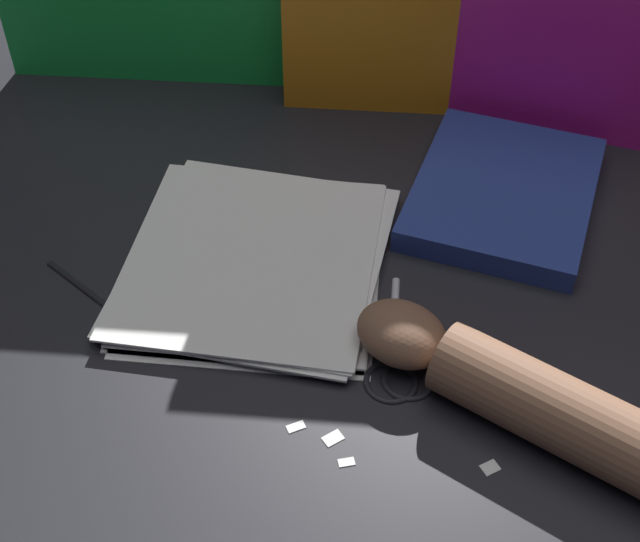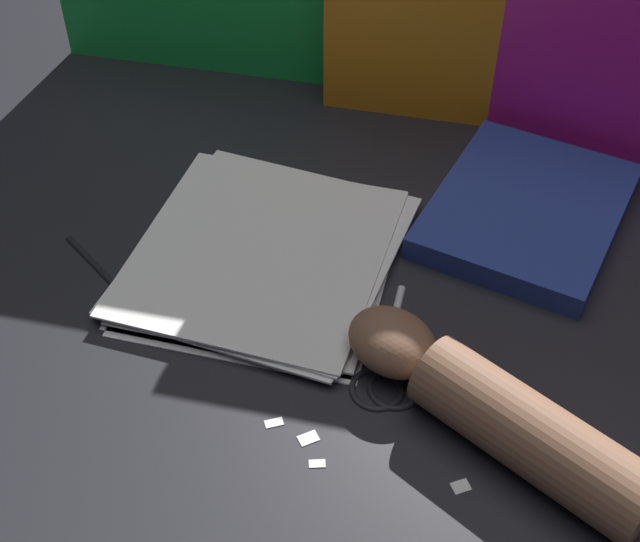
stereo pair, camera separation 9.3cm
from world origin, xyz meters
name	(u,v)px [view 2 (the right image)]	position (x,y,z in m)	size (l,w,h in m)	color
ground_plane	(339,326)	(0.00, 0.00, 0.00)	(6.00, 6.00, 0.00)	black
paper_stack	(265,255)	(-0.11, 0.07, 0.01)	(0.30, 0.33, 0.02)	white
book_closed	(527,210)	(0.16, 0.24, 0.02)	(0.25, 0.30, 0.03)	navy
scissors	(384,367)	(0.06, -0.04, 0.00)	(0.13, 0.18, 0.01)	silver
hand_forearm	(495,411)	(0.18, -0.09, 0.04)	(0.33, 0.21, 0.07)	brown
paper_scrap_near	(274,423)	(-0.02, -0.14, 0.00)	(0.02, 0.02, 0.00)	white
paper_scrap_mid	(317,463)	(0.03, -0.17, 0.00)	(0.02, 0.01, 0.00)	white
paper_scrap_far	(461,486)	(0.17, -0.15, 0.00)	(0.02, 0.02, 0.00)	white
paper_scrap_side	(308,438)	(0.02, -0.15, 0.00)	(0.02, 0.02, 0.00)	white
pen	(96,263)	(-0.29, 0.00, 0.00)	(0.11, 0.07, 0.01)	black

